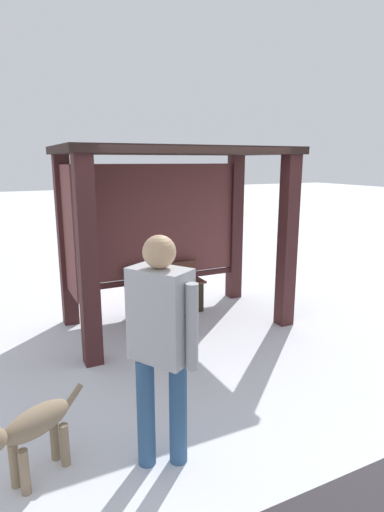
{
  "coord_description": "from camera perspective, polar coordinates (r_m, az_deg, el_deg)",
  "views": [
    {
      "loc": [
        -2.34,
        -5.3,
        2.34
      ],
      "look_at": [
        0.02,
        -0.45,
        1.1
      ],
      "focal_mm": 29.38,
      "sensor_mm": 36.0,
      "label": 1
    }
  ],
  "objects": [
    {
      "name": "bus_shelter",
      "position": [
        5.96,
        -3.89,
        7.2
      ],
      "size": [
        3.11,
        1.72,
        2.52
      ],
      "color": "#3D1D1D",
      "rests_on": "ground"
    },
    {
      "name": "person_walking",
      "position": [
        3.15,
        -4.28,
        -10.59
      ],
      "size": [
        0.46,
        0.59,
        1.83
      ],
      "color": "#AFAFB4",
      "rests_on": "ground"
    },
    {
      "name": "bench_left_inside",
      "position": [
        6.49,
        -3.61,
        -4.81
      ],
      "size": [
        1.22,
        0.35,
        0.78
      ],
      "color": "#532E22",
      "rests_on": "ground"
    },
    {
      "name": "dog",
      "position": [
        3.51,
        -20.77,
        -21.2
      ],
      "size": [
        0.76,
        0.48,
        0.59
      ],
      "color": "#8B7459",
      "rests_on": "ground"
    },
    {
      "name": "ground_plane",
      "position": [
        6.25,
        -2.05,
        -9.1
      ],
      "size": [
        60.0,
        60.0,
        0.0
      ],
      "primitive_type": "plane",
      "color": "silver"
    }
  ]
}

